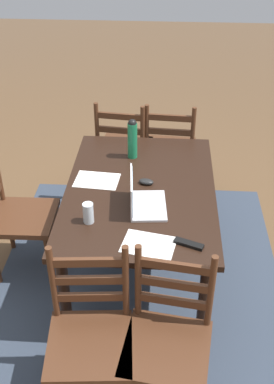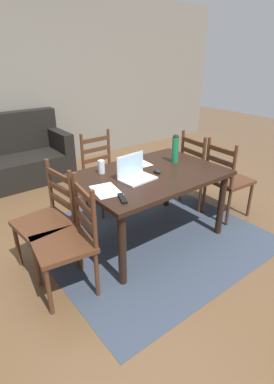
{
  "view_description": "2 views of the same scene",
  "coord_description": "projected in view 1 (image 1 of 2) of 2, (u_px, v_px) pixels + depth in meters",
  "views": [
    {
      "loc": [
        -2.61,
        -0.15,
        2.5
      ],
      "look_at": [
        0.14,
        0.03,
        0.61
      ],
      "focal_mm": 44.31,
      "sensor_mm": 36.0,
      "label": 1
    },
    {
      "loc": [
        -1.79,
        -2.09,
        1.82
      ],
      "look_at": [
        -0.06,
        0.13,
        0.5
      ],
      "focal_mm": 28.07,
      "sensor_mm": 36.0,
      "label": 2
    }
  ],
  "objects": [
    {
      "name": "paper_stack_right",
      "position": [
        149.0,
        245.0,
        2.68
      ],
      "size": [
        0.26,
        0.33,
        0.0
      ],
      "primitive_type": "cube",
      "rotation": [
        0.0,
        0.0,
        -0.2
      ],
      "color": "white",
      "rests_on": "dining_table"
    },
    {
      "name": "drinking_glass",
      "position": [
        88.0,
        213.0,
        2.82
      ],
      "size": [
        0.06,
        0.06,
        0.13
      ],
      "primitive_type": "cylinder",
      "color": "silver",
      "rests_on": "dining_table"
    },
    {
      "name": "chair_right_far",
      "position": [
        124.0,
        149.0,
        4.15
      ],
      "size": [
        0.49,
        0.49,
        0.95
      ],
      "color": "#4C2B19",
      "rests_on": "ground"
    },
    {
      "name": "computer_mouse",
      "position": [
        146.0,
        182.0,
        3.19
      ],
      "size": [
        0.08,
        0.11,
        0.03
      ],
      "primitive_type": "ellipsoid",
      "rotation": [
        0.0,
        0.0,
        -0.19
      ],
      "color": "black",
      "rests_on": "dining_table"
    },
    {
      "name": "chair_right_near",
      "position": [
        170.0,
        151.0,
        4.13
      ],
      "size": [
        0.47,
        0.47,
        0.95
      ],
      "color": "#4C2B19",
      "rests_on": "ground"
    },
    {
      "name": "area_rug",
      "position": [
        140.0,
        269.0,
        3.57
      ],
      "size": [
        2.2,
        2.06,
        0.01
      ],
      "primitive_type": "cube",
      "color": "#333D4C",
      "rests_on": "ground"
    },
    {
      "name": "laptop",
      "position": [
        141.0,
        199.0,
        2.95
      ],
      "size": [
        0.34,
        0.25,
        0.23
      ],
      "color": "silver",
      "rests_on": "dining_table"
    },
    {
      "name": "paper_stack_left",
      "position": [
        97.0,
        180.0,
        3.23
      ],
      "size": [
        0.23,
        0.31,
        0.0
      ],
      "primitive_type": "cube",
      "rotation": [
        0.0,
        0.0,
        -0.09
      ],
      "color": "white",
      "rests_on": "dining_table"
    },
    {
      "name": "tv_remote",
      "position": [
        189.0,
        244.0,
        2.67
      ],
      "size": [
        0.1,
        0.17,
        0.02
      ],
      "primitive_type": "cube",
      "rotation": [
        0.0,
        0.0,
        2.76
      ],
      "color": "black",
      "rests_on": "dining_table"
    },
    {
      "name": "ground_plane",
      "position": [
        140.0,
        269.0,
        3.57
      ],
      "size": [
        14.0,
        14.0,
        0.0
      ],
      "primitive_type": "plane",
      "color": "brown"
    },
    {
      "name": "dining_table",
      "position": [
        140.0,
        200.0,
        3.2
      ],
      "size": [
        1.45,
        0.99,
        0.73
      ],
      "color": "black",
      "rests_on": "ground"
    },
    {
      "name": "chair_left_near",
      "position": [
        168.0,
        342.0,
        2.46
      ],
      "size": [
        0.5,
        0.5,
        0.95
      ],
      "color": "#4C2B19",
      "rests_on": "ground"
    },
    {
      "name": "water_bottle",
      "position": [
        132.0,
        138.0,
        3.41
      ],
      "size": [
        0.07,
        0.07,
        0.3
      ],
      "color": "#197247",
      "rests_on": "dining_table"
    },
    {
      "name": "chair_far_head",
      "position": [
        18.0,
        216.0,
        3.35
      ],
      "size": [
        0.45,
        0.45,
        0.95
      ],
      "color": "#4C2B19",
      "rests_on": "ground"
    },
    {
      "name": "chair_left_far",
      "position": [
        90.0,
        338.0,
        2.48
      ],
      "size": [
        0.48,
        0.48,
        0.95
      ],
      "color": "#4C2B19",
      "rests_on": "ground"
    }
  ]
}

